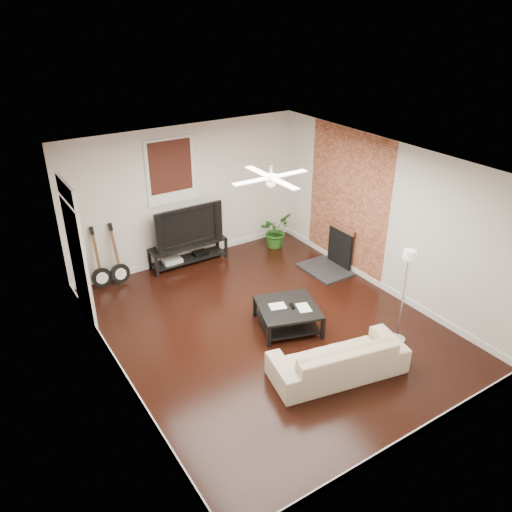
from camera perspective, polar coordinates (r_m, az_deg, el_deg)
The scene contains 14 objects.
room at distance 7.87m, azimuth 1.57°, elevation 0.50°, with size 5.01×6.01×2.81m.
brick_accent at distance 10.03m, azimuth 10.24°, elevation 6.09°, with size 0.02×2.20×2.80m, color brown.
fireplace at distance 10.22m, azimuth 8.61°, elevation 0.87°, with size 0.80×1.10×0.92m, color black.
window_back at distance 9.97m, azimuth -9.59°, elevation 9.37°, with size 1.00×0.06×1.30m, color #34130E.
door_left at distance 8.67m, azimuth -19.40°, elevation 0.40°, with size 0.08×1.00×2.50m, color white.
tv_stand at distance 10.52m, azimuth -7.60°, elevation 0.32°, with size 1.61×0.43×0.45m, color black.
tv at distance 10.27m, azimuth -7.86°, elevation 3.55°, with size 1.44×0.19×0.83m, color black.
coffee_table at distance 8.47m, azimuth 3.58°, elevation -6.82°, with size 0.96×0.96×0.40m, color black.
sofa at distance 7.55m, azimuth 9.22°, elevation -11.18°, with size 1.98×0.78×0.58m, color tan.
floor_lamp at distance 8.14m, azimuth 16.23°, elevation -4.45°, with size 0.27×0.27×1.62m, color white, non-canonical shape.
potted_plant at distance 11.10m, azimuth 2.16°, elevation 2.86°, with size 0.67×0.58×0.74m, color #255E1B.
guitar_left at distance 9.80m, azimuth -17.28°, elevation -0.35°, with size 0.38×0.27×1.22m, color black, non-canonical shape.
guitar_right at distance 9.85m, azimuth -15.30°, elevation 0.09°, with size 0.38×0.27×1.22m, color black, non-canonical shape.
ceiling_fan at distance 7.41m, azimuth 1.69°, elevation 8.83°, with size 1.24×1.24×0.32m, color white, non-canonical shape.
Camera 1 is at (-3.98, -5.81, 4.92)m, focal length 35.53 mm.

